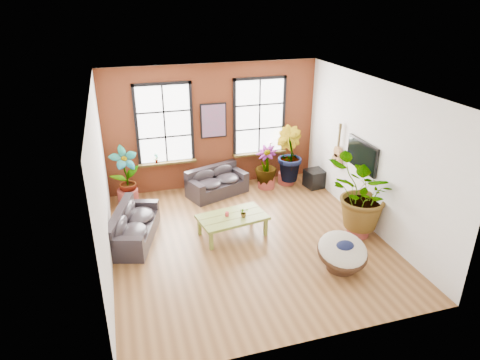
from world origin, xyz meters
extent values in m
cube|color=brown|center=(0.00, 0.00, -0.01)|extent=(6.00, 6.50, 0.02)
cube|color=white|center=(0.00, 0.00, 3.51)|extent=(6.00, 6.50, 0.02)
cube|color=#5D2716|center=(0.00, 3.26, 1.75)|extent=(6.00, 0.02, 3.50)
cube|color=silver|center=(0.00, -3.26, 1.75)|extent=(6.00, 0.02, 3.50)
cube|color=silver|center=(-3.01, 0.00, 1.75)|extent=(0.02, 6.50, 3.50)
cube|color=silver|center=(3.01, 0.00, 1.75)|extent=(0.02, 6.50, 3.50)
cube|color=white|center=(-1.35, 3.20, 1.95)|extent=(1.40, 0.02, 2.10)
cube|color=#37290F|center=(-1.35, 3.13, 0.87)|extent=(1.60, 0.22, 0.06)
cube|color=white|center=(1.35, 3.20, 1.95)|extent=(1.40, 0.02, 2.10)
cube|color=#37290F|center=(1.35, 3.13, 0.87)|extent=(1.60, 0.22, 0.06)
cube|color=#272025|center=(-0.09, 2.54, 0.19)|extent=(1.82, 1.32, 0.37)
cube|color=#272025|center=(-0.19, 2.83, 0.56)|extent=(1.61, 0.75, 0.38)
cube|color=#272025|center=(-0.77, 2.29, 0.47)|extent=(0.46, 0.82, 0.20)
cube|color=#272025|center=(0.59, 2.79, 0.47)|extent=(0.46, 0.82, 0.20)
ellipsoid|color=#272025|center=(-0.36, 2.39, 0.43)|extent=(0.88, 0.87, 0.21)
ellipsoid|color=#272025|center=(-0.45, 2.61, 0.56)|extent=(0.72, 0.44, 0.37)
ellipsoid|color=#272025|center=(0.22, 2.61, 0.43)|extent=(0.88, 0.87, 0.21)
ellipsoid|color=#272025|center=(0.14, 2.83, 0.56)|extent=(0.72, 0.44, 0.37)
cube|color=#272025|center=(-2.46, 0.73, 0.19)|extent=(1.32, 2.06, 0.37)
cube|color=#272025|center=(-2.75, 0.82, 0.56)|extent=(0.74, 1.88, 0.38)
cube|color=#272025|center=(-2.71, -0.08, 0.47)|extent=(0.82, 0.42, 0.20)
cube|color=#272025|center=(-2.22, 1.55, 0.47)|extent=(0.82, 0.42, 0.20)
ellipsoid|color=#272025|center=(-2.53, 0.36, 0.43)|extent=(0.88, 0.99, 0.21)
ellipsoid|color=#272025|center=(-2.75, 0.43, 0.56)|extent=(0.44, 0.86, 0.37)
ellipsoid|color=#272025|center=(-2.31, 1.08, 0.43)|extent=(0.88, 0.99, 0.21)
ellipsoid|color=#272025|center=(-2.53, 1.15, 0.56)|extent=(0.44, 0.86, 0.37)
cube|color=olive|center=(-0.27, 0.32, 0.46)|extent=(1.67, 1.13, 0.07)
cube|color=#37290F|center=(-0.24, 0.17, 0.50)|extent=(1.52, 0.27, 0.00)
cube|color=#37290F|center=(-0.29, 0.46, 0.50)|extent=(1.52, 0.27, 0.00)
cube|color=olive|center=(-0.88, -0.15, 0.22)|extent=(0.09, 0.09, 0.43)
cube|color=olive|center=(0.47, 0.08, 0.22)|extent=(0.09, 0.09, 0.43)
cube|color=olive|center=(-1.00, 0.55, 0.22)|extent=(0.09, 0.09, 0.43)
cube|color=olive|center=(0.35, 0.78, 0.22)|extent=(0.09, 0.09, 0.43)
cylinder|color=red|center=(-0.39, 0.35, 0.55)|extent=(0.10, 0.10, 0.10)
cylinder|color=#3B2315|center=(1.51, -1.60, 0.12)|extent=(0.61, 0.61, 0.24)
torus|color=#3B2315|center=(1.51, -1.60, 0.40)|extent=(1.06, 1.06, 0.47)
ellipsoid|color=beige|center=(1.51, -1.60, 0.46)|extent=(1.03, 1.08, 0.64)
ellipsoid|color=#121839|center=(1.51, -1.65, 0.58)|extent=(0.41, 0.33, 0.18)
cube|color=black|center=(0.00, 3.19, 1.95)|extent=(0.74, 0.04, 0.98)
cube|color=#0C7F8C|center=(0.00, 3.16, 1.95)|extent=(0.66, 0.02, 0.90)
cube|color=black|center=(2.95, 0.30, 1.65)|extent=(0.06, 1.25, 0.72)
cube|color=black|center=(2.92, 0.30, 1.65)|extent=(0.01, 1.15, 0.62)
cylinder|color=#B27F4C|center=(2.90, 1.35, 1.13)|extent=(0.09, 0.38, 0.38)
cylinder|color=#B27F4C|center=(2.90, 1.35, 1.38)|extent=(0.09, 0.30, 0.30)
cylinder|color=black|center=(2.90, 1.35, 1.13)|extent=(0.09, 0.11, 0.11)
cube|color=#37290F|center=(2.90, 1.35, 1.75)|extent=(0.04, 0.05, 0.55)
cube|color=#37290F|center=(2.90, 1.35, 2.07)|extent=(0.06, 0.06, 0.14)
cube|color=black|center=(2.80, 2.24, 0.26)|extent=(0.68, 0.60, 0.51)
cylinder|color=brown|center=(-2.51, 2.68, 0.20)|extent=(0.67, 0.67, 0.40)
cylinder|color=brown|center=(2.05, 2.69, 0.17)|extent=(0.51, 0.51, 0.35)
cylinder|color=brown|center=(2.54, -0.52, 0.19)|extent=(0.66, 0.66, 0.37)
cylinder|color=brown|center=(1.38, 2.59, 0.18)|extent=(0.56, 0.56, 0.36)
imported|color=#265A18|center=(-2.51, 2.67, 0.87)|extent=(0.90, 0.76, 1.45)
imported|color=#265A18|center=(2.06, 2.66, 0.93)|extent=(0.89, 1.01, 1.57)
imported|color=#265A18|center=(2.56, -0.51, 1.03)|extent=(2.00, 1.91, 1.73)
imported|color=#265A18|center=(1.36, 2.58, 0.70)|extent=(0.88, 0.88, 1.12)
imported|color=#265A18|center=(-0.03, 0.21, 0.61)|extent=(0.22, 0.20, 0.22)
imported|color=#265A18|center=(-1.65, 3.13, 1.04)|extent=(0.17, 0.17, 0.27)
imported|color=#265A18|center=(1.70, 3.13, 1.04)|extent=(0.19, 0.19, 0.27)
camera|label=1|loc=(-2.56, -8.03, 5.25)|focal=32.00mm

